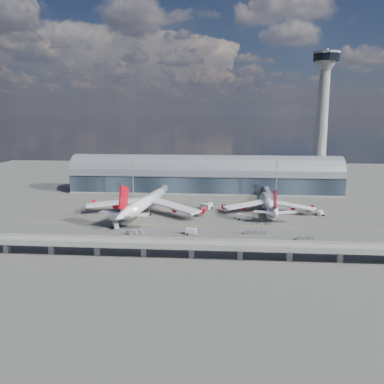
# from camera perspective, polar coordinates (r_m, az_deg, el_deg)

# --- Properties ---
(ground) EXTENTS (500.00, 500.00, 0.00)m
(ground) POSITION_cam_1_polar(r_m,az_deg,el_deg) (209.97, 1.08, -4.33)
(ground) COLOR #474744
(ground) RESTS_ON ground
(taxi_lines) EXTENTS (200.00, 80.12, 0.01)m
(taxi_lines) POSITION_cam_1_polar(r_m,az_deg,el_deg) (231.23, 1.39, -2.79)
(taxi_lines) COLOR gold
(taxi_lines) RESTS_ON ground
(terminal) EXTENTS (200.00, 30.00, 28.00)m
(terminal) POSITION_cam_1_polar(r_m,az_deg,el_deg) (283.42, 1.98, 2.32)
(terminal) COLOR #1F2934
(terminal) RESTS_ON ground
(control_tower) EXTENTS (19.00, 19.00, 103.00)m
(control_tower) POSITION_cam_1_polar(r_m,az_deg,el_deg) (293.68, 19.15, 9.92)
(control_tower) COLOR gray
(control_tower) RESTS_ON ground
(guideway) EXTENTS (220.00, 8.50, 7.20)m
(guideway) POSITION_cam_1_polar(r_m,az_deg,el_deg) (156.17, -0.06, -8.15)
(guideway) COLOR gray
(guideway) RESTS_ON ground
(floodlight_mast_left) EXTENTS (3.00, 0.70, 25.70)m
(floodlight_mast_left) POSITION_cam_1_polar(r_m,az_deg,el_deg) (267.25, -9.00, 2.08)
(floodlight_mast_left) COLOR gray
(floodlight_mast_left) RESTS_ON ground
(floodlight_mast_right) EXTENTS (3.00, 0.70, 25.70)m
(floodlight_mast_right) POSITION_cam_1_polar(r_m,az_deg,el_deg) (263.05, 12.73, 1.78)
(floodlight_mast_right) COLOR gray
(floodlight_mast_right) RESTS_ON ground
(airliner_left) EXTENTS (73.36, 77.21, 23.58)m
(airliner_left) POSITION_cam_1_polar(r_m,az_deg,el_deg) (222.66, -7.30, -1.68)
(airliner_left) COLOR white
(airliner_left) RESTS_ON ground
(airliner_right) EXTENTS (56.84, 59.39, 18.88)m
(airliner_right) POSITION_cam_1_polar(r_m,az_deg,el_deg) (229.60, 11.61, -1.88)
(airliner_right) COLOR white
(airliner_right) RESTS_ON ground
(jet_bridge_left) EXTENTS (4.40, 28.00, 7.25)m
(jet_bridge_left) POSITION_cam_1_polar(r_m,az_deg,el_deg) (263.05, -4.62, 0.16)
(jet_bridge_left) COLOR gray
(jet_bridge_left) RESTS_ON ground
(jet_bridge_right) EXTENTS (4.40, 32.00, 7.25)m
(jet_bridge_right) POSITION_cam_1_polar(r_m,az_deg,el_deg) (260.17, 11.53, -0.18)
(jet_bridge_right) COLOR gray
(jet_bridge_right) RESTS_ON ground
(service_truck_0) EXTENTS (4.94, 7.44, 2.94)m
(service_truck_0) POSITION_cam_1_polar(r_m,az_deg,el_deg) (201.05, -11.55, -4.87)
(service_truck_0) COLOR #BCBCB8
(service_truck_0) RESTS_ON ground
(service_truck_1) EXTENTS (5.74, 3.19, 3.20)m
(service_truck_1) POSITION_cam_1_polar(r_m,az_deg,el_deg) (185.71, -0.11, -6.02)
(service_truck_1) COLOR #BCBCB8
(service_truck_1) RESTS_ON ground
(service_truck_2) EXTENTS (8.56, 4.31, 2.98)m
(service_truck_2) POSITION_cam_1_polar(r_m,az_deg,el_deg) (212.86, 7.96, -3.78)
(service_truck_2) COLOR #BCBCB8
(service_truck_2) RESTS_ON ground
(service_truck_3) EXTENTS (4.64, 5.92, 2.70)m
(service_truck_3) POSITION_cam_1_polar(r_m,az_deg,el_deg) (232.16, 18.96, -3.04)
(service_truck_3) COLOR #BCBCB8
(service_truck_3) RESTS_ON ground
(service_truck_4) EXTENTS (3.91, 5.70, 3.02)m
(service_truck_4) POSITION_cam_1_polar(r_m,az_deg,el_deg) (236.99, 2.71, -2.05)
(service_truck_4) COLOR #BCBCB8
(service_truck_4) RESTS_ON ground
(service_truck_5) EXTENTS (6.92, 6.22, 3.27)m
(service_truck_5) POSITION_cam_1_polar(r_m,az_deg,el_deg) (234.10, 2.04, -2.18)
(service_truck_5) COLOR #BCBCB8
(service_truck_5) RESTS_ON ground
(cargo_train_0) EXTENTS (8.41, 4.53, 1.86)m
(cargo_train_0) POSITION_cam_1_polar(r_m,az_deg,el_deg) (188.75, -8.71, -6.06)
(cargo_train_0) COLOR gray
(cargo_train_0) RESTS_ON ground
(cargo_train_1) EXTENTS (11.46, 2.71, 1.89)m
(cargo_train_1) POSITION_cam_1_polar(r_m,az_deg,el_deg) (189.36, 9.67, -6.03)
(cargo_train_1) COLOR gray
(cargo_train_1) RESTS_ON ground
(cargo_train_2) EXTENTS (9.30, 3.31, 1.53)m
(cargo_train_2) POSITION_cam_1_polar(r_m,az_deg,el_deg) (186.71, 16.92, -6.72)
(cargo_train_2) COLOR gray
(cargo_train_2) RESTS_ON ground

